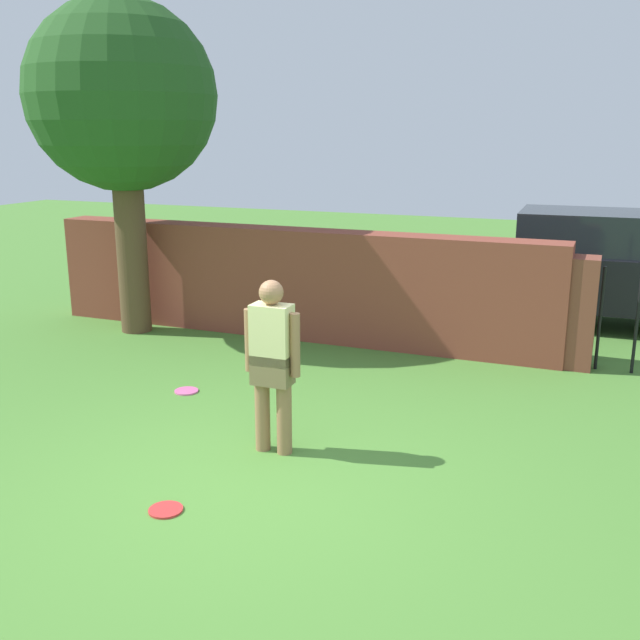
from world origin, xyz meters
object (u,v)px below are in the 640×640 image
tree (122,100)px  frisbee_pink (186,391)px  frisbee_red (166,510)px  person (272,359)px  car (586,268)px

tree → frisbee_pink: 4.38m
frisbee_red → frisbee_pink: 2.71m
person → car: 6.49m
tree → frisbee_red: tree is taller
car → frisbee_red: size_ratio=15.71×
tree → car: size_ratio=1.10×
tree → person: bearing=-39.6°
car → frisbee_pink: bearing=49.5°
tree → frisbee_pink: tree is taller
person → tree: bearing=140.1°
person → frisbee_red: 1.62m
frisbee_pink → frisbee_red: bearing=-61.5°
car → frisbee_pink: (-4.03, -4.96, -0.85)m
tree → frisbee_red: (3.39, -4.38, -3.29)m
person → frisbee_red: (-0.31, -1.32, -0.89)m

